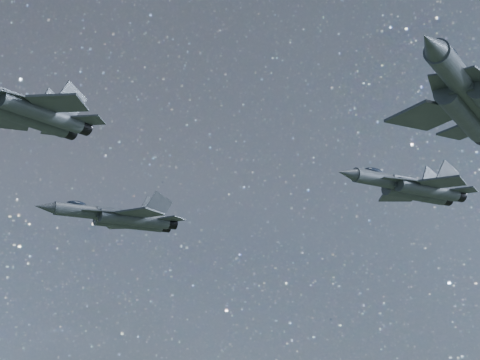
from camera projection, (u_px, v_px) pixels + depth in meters
jet_lead at (21, 107)px, 58.87m from camera, size 15.22×10.28×3.83m
jet_left at (121, 217)px, 89.48m from camera, size 16.81×11.69×4.23m
jet_right at (473, 100)px, 53.74m from camera, size 18.25×11.96×4.70m
jet_slot at (412, 187)px, 76.80m from camera, size 15.57×10.99×3.94m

